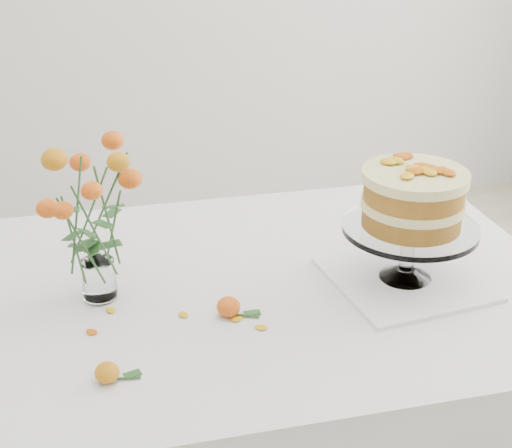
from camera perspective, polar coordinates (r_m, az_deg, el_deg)
The scene contains 12 objects.
table at distance 1.58m, azimuth -1.86°, elevation -7.35°, with size 1.43×0.93×0.76m.
napkin at distance 1.58m, azimuth 11.81°, elevation -4.32°, with size 0.31×0.31×0.01m, color white.
cake_stand at distance 1.50m, azimuth 12.40°, elevation 1.53°, with size 0.29×0.29×0.26m.
rose_vase at distance 1.43m, azimuth -13.06°, elevation 1.27°, with size 0.28×0.28×0.35m.
loose_rose_near at distance 1.28m, azimuth -11.81°, elevation -11.57°, with size 0.08×0.04×0.04m.
loose_rose_far at distance 1.42m, azimuth -2.20°, elevation -6.65°, with size 0.08×0.05×0.04m.
stray_petal_a at distance 1.44m, azimuth -5.82°, elevation -7.24°, with size 0.03×0.02×0.00m, color #E9B00E.
stray_petal_b at distance 1.42m, azimuth -1.56°, elevation -7.62°, with size 0.03×0.02×0.00m, color #E9B00E.
stray_petal_c at distance 1.39m, azimuth 0.41°, elevation -8.29°, with size 0.03×0.02×0.00m, color #E9B00E.
stray_petal_d at distance 1.48m, azimuth -11.52°, elevation -6.78°, with size 0.03×0.02×0.00m, color #E9B00E.
stray_petal_e at distance 1.42m, azimuth -13.01°, elevation -8.43°, with size 0.03×0.02×0.00m, color #E9B00E.
stray_petal_f at distance 1.55m, azimuth 9.65°, elevation -4.84°, with size 0.03×0.02×0.00m, color #E9B00E.
Camera 1 is at (-0.26, -1.30, 1.54)m, focal length 50.00 mm.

